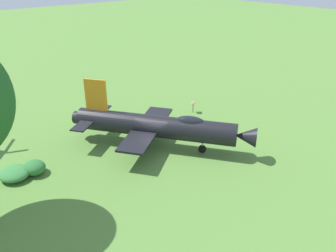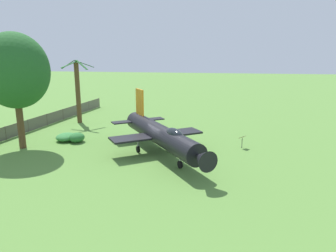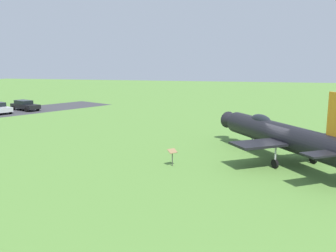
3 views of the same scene
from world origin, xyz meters
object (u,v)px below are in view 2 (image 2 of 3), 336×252
Objects in this scene: shade_tree at (15,71)px; shrub_near_fence at (66,137)px; display_jet at (162,135)px; shrub_by_tree at (77,137)px; palm_tree at (78,92)px; info_plaque at (242,139)px.

shrub_near_fence is (-2.91, -2.86, -6.65)m from shade_tree.
display_jet is 8.04× the size of shrub_by_tree.
shrub_by_tree is (8.95, -2.74, -1.34)m from display_jet.
palm_tree is 20.97m from info_plaque.
shrub_near_fence is (-2.11, 7.95, -3.49)m from palm_tree.
info_plaque reaches higher than shrub_by_tree.
shade_tree is at bearing 31.35° from shrub_by_tree.
shrub_near_fence is (10.20, -3.06, -1.44)m from display_jet.
info_plaque is (-15.91, -0.57, 0.38)m from shrub_by_tree.
shrub_near_fence is at bearing 104.90° from palm_tree.
info_plaque is (-17.16, -0.25, 0.48)m from shrub_near_fence.
shrub_near_fence is at bearing 0.83° from info_plaque.
shrub_by_tree is at bearing 165.30° from shrub_near_fence.
display_jet reaches higher than shrub_by_tree.
display_jet is 1.25× the size of shade_tree.
palm_tree is (-0.80, -10.81, -3.16)m from shade_tree.
shade_tree is (13.11, -0.21, 5.22)m from display_jet.
shrub_by_tree reaches higher than shrub_near_fence.
display_jet is 10.74m from shrub_near_fence.
palm_tree is 8.93m from shrub_near_fence.
display_jet is 9.46m from shrub_by_tree.
palm_tree reaches higher than shrub_near_fence.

